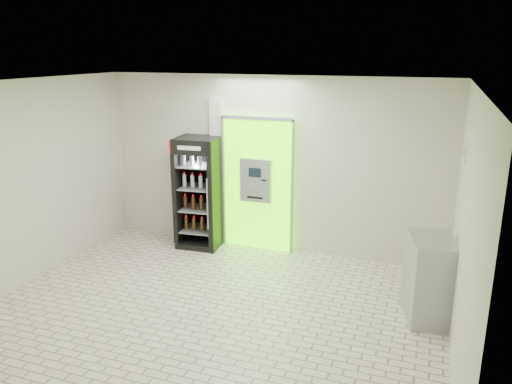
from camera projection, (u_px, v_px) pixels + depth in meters
The scene contains 7 objects.
ground at pixel (211, 313), 6.68m from camera, with size 6.00×6.00×0.00m, color beige.
room_shell at pixel (207, 180), 6.17m from camera, with size 6.00×6.00×6.00m.
atm_assembly at pixel (258, 183), 8.60m from camera, with size 1.30×0.24×2.33m.
pillar at pixel (217, 172), 8.86m from camera, with size 0.22×0.11×2.60m.
beverage_cooler at pixel (200, 194), 8.78m from camera, with size 0.79×0.73×1.96m.
steel_cabinet at pixel (430, 279), 6.43m from camera, with size 0.74×0.93×1.10m.
exit_sign at pixel (465, 153), 6.38m from camera, with size 0.02×0.22×0.26m.
Camera 1 is at (2.62, -5.41, 3.39)m, focal length 35.00 mm.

